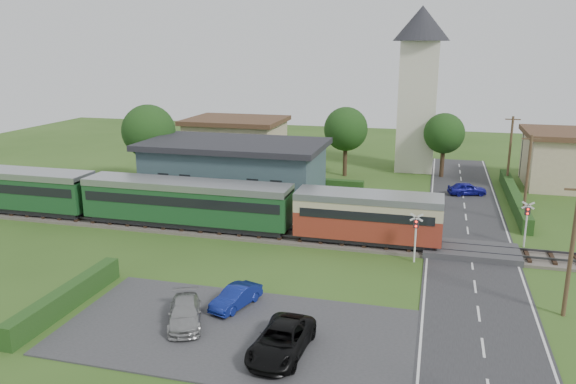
% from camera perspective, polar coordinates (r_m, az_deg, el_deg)
% --- Properties ---
extents(ground, '(120.00, 120.00, 0.00)m').
position_cam_1_polar(ground, '(38.36, 3.07, -5.97)').
color(ground, '#2D4C19').
extents(railway_track, '(76.00, 3.20, 0.49)m').
position_cam_1_polar(railway_track, '(40.16, 3.67, -4.85)').
color(railway_track, '#4C443D').
rests_on(railway_track, ground).
extents(road, '(6.00, 70.00, 0.05)m').
position_cam_1_polar(road, '(37.74, 18.20, -7.03)').
color(road, '#28282B').
rests_on(road, ground).
extents(car_park, '(17.00, 9.00, 0.08)m').
position_cam_1_polar(car_park, '(28.19, -5.28, -13.91)').
color(car_park, '#333335').
rests_on(car_park, ground).
extents(crossing_deck, '(6.20, 3.40, 0.45)m').
position_cam_1_polar(crossing_deck, '(39.54, 18.09, -5.72)').
color(crossing_deck, '#333335').
rests_on(crossing_deck, ground).
extents(platform, '(30.00, 3.00, 0.45)m').
position_cam_1_polar(platform, '(45.88, -7.86, -2.31)').
color(platform, gray).
rests_on(platform, ground).
extents(equipment_hut, '(2.30, 2.30, 2.55)m').
position_cam_1_polar(equipment_hut, '(49.07, -16.57, 0.17)').
color(equipment_hut, beige).
rests_on(equipment_hut, platform).
extents(station_building, '(16.00, 9.00, 5.30)m').
position_cam_1_polar(station_building, '(50.46, -5.42, 2.22)').
color(station_building, '#385056').
rests_on(station_building, ground).
extents(train, '(43.20, 2.90, 3.40)m').
position_cam_1_polar(train, '(44.17, -14.00, -0.65)').
color(train, '#232328').
rests_on(train, ground).
extents(church_tower, '(6.00, 6.00, 17.60)m').
position_cam_1_polar(church_tower, '(63.29, 13.16, 11.30)').
color(church_tower, beige).
rests_on(church_tower, ground).
extents(house_west, '(10.80, 8.80, 5.50)m').
position_cam_1_polar(house_west, '(65.05, -5.28, 5.11)').
color(house_west, tan).
rests_on(house_west, ground).
extents(house_east, '(8.80, 8.80, 5.50)m').
position_cam_1_polar(house_east, '(61.44, 26.71, 3.04)').
color(house_east, tan).
rests_on(house_east, ground).
extents(hedge_carpark, '(0.80, 9.00, 1.20)m').
position_cam_1_polar(hedge_carpark, '(32.22, -21.63, -10.04)').
color(hedge_carpark, '#193814').
rests_on(hedge_carpark, ground).
extents(hedge_roadside, '(0.80, 18.00, 1.20)m').
position_cam_1_polar(hedge_roadside, '(53.20, 21.97, -0.47)').
color(hedge_roadside, '#193814').
rests_on(hedge_roadside, ground).
extents(hedge_station, '(22.00, 0.80, 1.30)m').
position_cam_1_polar(hedge_station, '(55.06, -3.75, 1.12)').
color(hedge_station, '#193814').
rests_on(hedge_station, ground).
extents(tree_a, '(5.20, 5.20, 8.00)m').
position_cam_1_polar(tree_a, '(56.82, -13.97, 6.00)').
color(tree_a, '#332316').
rests_on(tree_a, ground).
extents(tree_b, '(4.60, 4.60, 7.34)m').
position_cam_1_polar(tree_b, '(59.51, 5.89, 6.37)').
color(tree_b, '#332316').
rests_on(tree_b, ground).
extents(tree_c, '(4.20, 4.20, 6.78)m').
position_cam_1_polar(tree_c, '(60.81, 15.58, 5.74)').
color(tree_c, '#332316').
rests_on(tree_c, ground).
extents(utility_pole_b, '(1.40, 0.22, 7.00)m').
position_cam_1_polar(utility_pole_b, '(31.54, 26.88, -5.23)').
color(utility_pole_b, '#473321').
rests_on(utility_pole_b, ground).
extents(utility_pole_c, '(1.40, 0.22, 7.00)m').
position_cam_1_polar(utility_pole_c, '(46.73, 23.13, 1.26)').
color(utility_pole_c, '#473321').
rests_on(utility_pole_c, ground).
extents(utility_pole_d, '(1.40, 0.22, 7.00)m').
position_cam_1_polar(utility_pole_d, '(58.41, 21.61, 3.88)').
color(utility_pole_d, '#473321').
rests_on(utility_pole_d, ground).
extents(crossing_signal_near, '(0.84, 0.28, 3.28)m').
position_cam_1_polar(crossing_signal_near, '(36.57, 12.85, -3.82)').
color(crossing_signal_near, silver).
rests_on(crossing_signal_near, ground).
extents(crossing_signal_far, '(0.84, 0.28, 3.28)m').
position_cam_1_polar(crossing_signal_far, '(41.62, 23.10, -2.39)').
color(crossing_signal_far, silver).
rests_on(crossing_signal_far, ground).
extents(streetlamp_west, '(0.30, 0.30, 5.15)m').
position_cam_1_polar(streetlamp_west, '(63.34, -12.83, 4.77)').
color(streetlamp_west, '#3F3F47').
rests_on(streetlamp_west, ground).
extents(streetlamp_east, '(0.30, 0.30, 5.15)m').
position_cam_1_polar(streetlamp_east, '(63.62, 22.70, 4.04)').
color(streetlamp_east, '#3F3F47').
rests_on(streetlamp_east, ground).
extents(car_on_road, '(3.74, 2.37, 1.19)m').
position_cam_1_polar(car_on_road, '(54.64, 17.73, 0.33)').
color(car_on_road, navy).
rests_on(car_on_road, road).
extents(car_park_blue, '(2.11, 3.53, 1.10)m').
position_cam_1_polar(car_park_blue, '(30.26, -5.31, -10.57)').
color(car_park_blue, navy).
rests_on(car_park_blue, car_park).
extents(car_park_silver, '(2.99, 4.22, 1.13)m').
position_cam_1_polar(car_park_silver, '(28.90, -10.43, -12.00)').
color(car_park_silver, gray).
rests_on(car_park_silver, car_park).
extents(car_park_dark, '(2.43, 4.79, 1.30)m').
position_cam_1_polar(car_park_dark, '(25.91, -0.68, -14.85)').
color(car_park_dark, black).
rests_on(car_park_dark, car_park).
extents(pedestrian_near, '(0.59, 0.43, 1.51)m').
position_cam_1_polar(pedestrian_near, '(42.76, 2.06, -2.07)').
color(pedestrian_near, gray).
rests_on(pedestrian_near, platform).
extents(pedestrian_far, '(0.85, 1.00, 1.80)m').
position_cam_1_polar(pedestrian_far, '(47.70, -14.00, -0.55)').
color(pedestrian_far, gray).
rests_on(pedestrian_far, platform).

